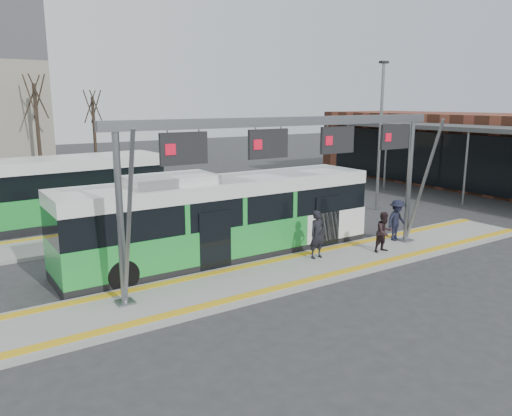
% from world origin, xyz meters
% --- Properties ---
extents(ground, '(120.00, 120.00, 0.00)m').
position_xyz_m(ground, '(0.00, 0.00, 0.00)').
color(ground, '#2D2D30').
rests_on(ground, ground).
extents(platform_main, '(22.00, 3.00, 0.15)m').
position_xyz_m(platform_main, '(0.00, 0.00, 0.07)').
color(platform_main, gray).
rests_on(platform_main, ground).
extents(platform_second, '(20.00, 3.00, 0.15)m').
position_xyz_m(platform_second, '(-4.00, 8.00, 0.07)').
color(platform_second, gray).
rests_on(platform_second, ground).
extents(tactile_main, '(22.00, 2.65, 0.02)m').
position_xyz_m(tactile_main, '(0.00, 0.00, 0.16)').
color(tactile_main, gold).
rests_on(tactile_main, platform_main).
extents(tactile_second, '(20.00, 0.35, 0.02)m').
position_xyz_m(tactile_second, '(-4.00, 9.15, 0.16)').
color(tactile_second, gold).
rests_on(tactile_second, platform_second).
extents(gantry, '(13.00, 1.68, 5.20)m').
position_xyz_m(gantry, '(-0.35, 0.25, 4.30)').
color(gantry, slate).
rests_on(gantry, platform_main).
extents(hero_bus, '(12.22, 2.62, 3.35)m').
position_xyz_m(hero_bus, '(-1.85, 2.83, 1.54)').
color(hero_bus, black).
rests_on(hero_bus, ground).
extents(bg_bus_green, '(13.08, 3.45, 3.24)m').
position_xyz_m(bg_bus_green, '(-7.30, 11.71, 1.60)').
color(bg_bus_green, black).
rests_on(bg_bus_green, ground).
extents(passenger_a, '(0.66, 0.43, 1.79)m').
position_xyz_m(passenger_a, '(0.90, 0.56, 1.04)').
color(passenger_a, black).
rests_on(passenger_a, platform_main).
extents(passenger_b, '(0.78, 0.62, 1.56)m').
position_xyz_m(passenger_b, '(3.56, -0.26, 0.93)').
color(passenger_b, black).
rests_on(passenger_b, platform_main).
extents(passenger_c, '(1.19, 0.77, 1.73)m').
position_xyz_m(passenger_c, '(5.21, 0.57, 1.02)').
color(passenger_c, black).
rests_on(passenger_c, platform_main).
extents(tree_left, '(1.40, 1.40, 8.13)m').
position_xyz_m(tree_left, '(-3.54, 28.26, 6.16)').
color(tree_left, '#382B21').
rests_on(tree_left, ground).
extents(tree_mid, '(1.40, 1.40, 7.07)m').
position_xyz_m(tree_mid, '(1.87, 32.37, 5.36)').
color(tree_mid, '#382B21').
rests_on(tree_mid, ground).
extents(lamp_east, '(0.50, 0.25, 7.90)m').
position_xyz_m(lamp_east, '(9.55, 5.73, 4.19)').
color(lamp_east, slate).
rests_on(lamp_east, ground).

